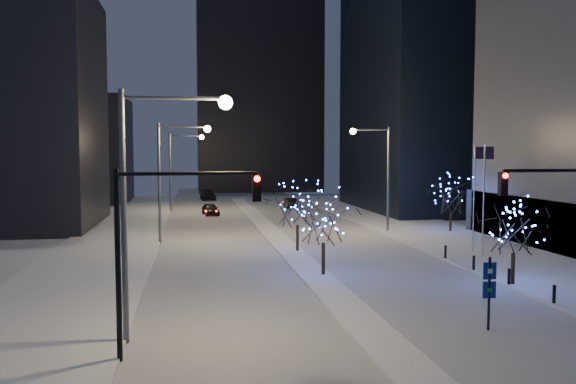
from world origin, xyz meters
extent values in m
plane|color=white|center=(0.00, 0.00, 0.00)|extent=(160.00, 160.00, 0.00)
cube|color=#B0B5C0|center=(0.00, 35.00, 0.01)|extent=(20.00, 130.00, 0.02)
cube|color=silver|center=(0.00, 30.00, 0.07)|extent=(2.00, 80.00, 0.15)
cube|color=silver|center=(15.00, 20.00, 0.07)|extent=(10.00, 90.00, 0.15)
cube|color=silver|center=(-14.00, 20.00, 0.07)|extent=(8.00, 90.00, 0.15)
cube|color=black|center=(-26.00, 70.00, 8.00)|extent=(18.00, 16.00, 16.00)
cube|color=black|center=(6.00, 92.00, 21.00)|extent=(24.00, 14.00, 42.00)
cylinder|color=#595E66|center=(-10.00, 2.00, 5.00)|extent=(0.24, 0.24, 10.00)
cylinder|color=#595E66|center=(-8.00, 2.00, 9.70)|extent=(4.00, 0.16, 0.16)
sphere|color=#F5C27A|center=(-6.00, 2.00, 9.55)|extent=(0.56, 0.56, 0.56)
cylinder|color=#595E66|center=(-10.00, 27.00, 5.00)|extent=(0.24, 0.24, 10.00)
cylinder|color=#595E66|center=(-8.00, 27.00, 9.70)|extent=(4.00, 0.16, 0.16)
sphere|color=#F5C27A|center=(-6.00, 27.00, 9.55)|extent=(0.56, 0.56, 0.56)
cylinder|color=#595E66|center=(-10.00, 52.00, 5.00)|extent=(0.24, 0.24, 10.00)
cylinder|color=#595E66|center=(-8.00, 52.00, 9.70)|extent=(4.00, 0.16, 0.16)
sphere|color=#F5C27A|center=(-6.00, 52.00, 9.55)|extent=(0.56, 0.56, 0.56)
cylinder|color=#595E66|center=(11.00, 30.00, 5.00)|extent=(0.24, 0.24, 10.00)
cylinder|color=#595E66|center=(9.25, 30.00, 9.70)|extent=(3.50, 0.16, 0.16)
sphere|color=#F5C27A|center=(7.50, 30.00, 9.55)|extent=(0.56, 0.56, 0.56)
cylinder|color=black|center=(-10.00, 0.00, 3.50)|extent=(0.20, 0.20, 7.00)
cylinder|color=black|center=(-7.50, 0.00, 6.80)|extent=(5.00, 0.14, 0.14)
cube|color=black|center=(-5.00, 0.00, 6.25)|extent=(0.32, 0.28, 1.00)
sphere|color=#FF0C05|center=(-5.00, -0.18, 6.60)|extent=(0.22, 0.22, 0.22)
cylinder|color=black|center=(8.00, 1.00, 6.80)|extent=(5.00, 0.14, 0.14)
cube|color=black|center=(5.50, 1.00, 6.25)|extent=(0.32, 0.28, 1.00)
sphere|color=#FF0C05|center=(5.50, 0.82, 6.60)|extent=(0.22, 0.22, 0.22)
cylinder|color=silver|center=(13.00, 16.00, 4.15)|extent=(0.10, 0.10, 8.00)
cube|color=black|center=(13.35, 16.00, 7.55)|extent=(0.70, 0.03, 0.90)
cylinder|color=silver|center=(13.60, 18.50, 4.15)|extent=(0.10, 0.10, 8.00)
cube|color=black|center=(13.95, 18.50, 7.55)|extent=(0.70, 0.03, 0.90)
cylinder|color=black|center=(10.20, 4.00, 0.60)|extent=(0.16, 0.16, 0.90)
cylinder|color=black|center=(10.20, 8.00, 0.60)|extent=(0.16, 0.16, 0.90)
cylinder|color=black|center=(10.20, 12.00, 0.60)|extent=(0.16, 0.16, 0.90)
cylinder|color=black|center=(10.20, 16.00, 0.60)|extent=(0.16, 0.16, 0.90)
imported|color=black|center=(-5.11, 47.75, 0.72)|extent=(2.29, 4.41, 1.44)
imported|color=black|center=(5.96, 54.75, 0.70)|extent=(1.65, 4.33, 1.41)
imported|color=black|center=(-4.78, 70.17, 0.79)|extent=(2.54, 5.54, 1.57)
cylinder|color=black|center=(0.50, 12.36, 1.12)|extent=(0.22, 0.22, 1.93)
cylinder|color=black|center=(0.50, 20.78, 1.12)|extent=(0.22, 0.22, 1.94)
cylinder|color=black|center=(10.50, 8.11, 1.03)|extent=(0.22, 0.22, 1.76)
cylinder|color=black|center=(16.85, 28.90, 0.98)|extent=(0.22, 0.22, 1.67)
cylinder|color=black|center=(5.00, 1.00, 1.58)|extent=(0.11, 0.11, 3.16)
cube|color=navy|center=(5.00, 1.00, 2.57)|extent=(0.56, 0.12, 0.72)
cube|color=navy|center=(5.00, 1.00, 1.76)|extent=(0.56, 0.12, 0.72)
camera|label=1|loc=(-7.38, -20.58, 7.55)|focal=35.00mm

